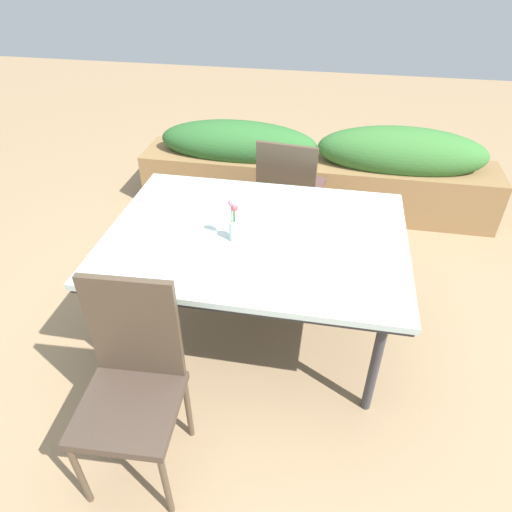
% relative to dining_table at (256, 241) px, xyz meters
% --- Properties ---
extents(ground_plane, '(12.00, 12.00, 0.00)m').
position_rel_dining_table_xyz_m(ground_plane, '(0.04, 0.00, -0.67)').
color(ground_plane, '#9E7F5B').
extents(dining_table, '(1.59, 1.15, 0.71)m').
position_rel_dining_table_xyz_m(dining_table, '(0.00, 0.00, 0.00)').
color(dining_table, '#B2C6C1').
rests_on(dining_table, ground).
extents(chair_near_left, '(0.43, 0.43, 0.98)m').
position_rel_dining_table_xyz_m(chair_near_left, '(-0.36, -0.89, -0.13)').
color(chair_near_left, '#47392E').
rests_on(chair_near_left, ground).
extents(chair_far_side, '(0.48, 0.48, 0.90)m').
position_rel_dining_table_xyz_m(chair_far_side, '(0.08, 0.90, -0.13)').
color(chair_far_side, brown).
rests_on(chair_far_side, ground).
extents(flower_vase, '(0.06, 0.06, 0.24)m').
position_rel_dining_table_xyz_m(flower_vase, '(-0.10, -0.07, 0.15)').
color(flower_vase, silver).
rests_on(flower_vase, dining_table).
extents(planter_box, '(2.97, 0.49, 0.76)m').
position_rel_dining_table_xyz_m(planter_box, '(0.24, 1.58, -0.31)').
color(planter_box, olive).
rests_on(planter_box, ground).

